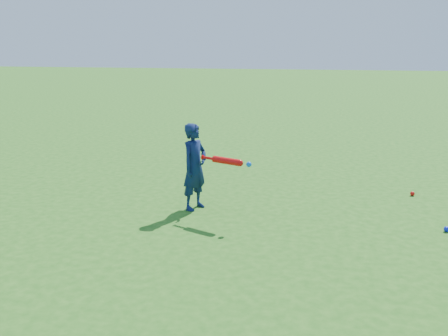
# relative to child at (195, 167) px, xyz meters

# --- Properties ---
(ground) EXTENTS (80.00, 80.00, 0.00)m
(ground) POSITION_rel_child_xyz_m (0.20, 0.51, -0.61)
(ground) COLOR #215E16
(ground) RESTS_ON ground
(child) EXTENTS (0.45, 0.53, 1.23)m
(child) POSITION_rel_child_xyz_m (0.00, 0.00, 0.00)
(child) COLOR #0E1C45
(child) RESTS_ON ground
(ground_ball_red) EXTENTS (0.07, 0.07, 0.07)m
(ground_ball_red) POSITION_rel_child_xyz_m (3.13, 1.29, -0.58)
(ground_ball_red) COLOR red
(ground_ball_red) RESTS_ON ground
(ground_ball_blue) EXTENTS (0.07, 0.07, 0.07)m
(ground_ball_blue) POSITION_rel_child_xyz_m (3.32, -0.23, -0.58)
(ground_ball_blue) COLOR #0D1CE2
(ground_ball_blue) RESTS_ON ground
(bat_swing) EXTENTS (0.74, 0.35, 0.09)m
(bat_swing) POSITION_rel_child_xyz_m (0.55, -0.28, 0.17)
(bat_swing) COLOR red
(bat_swing) RESTS_ON ground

